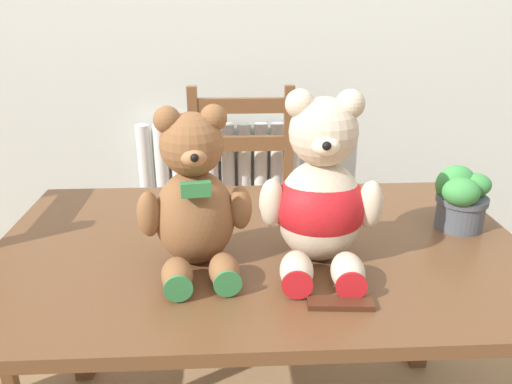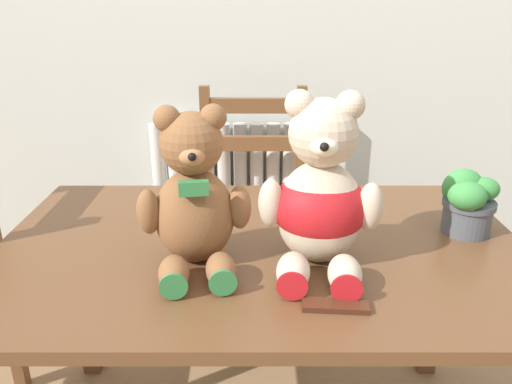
% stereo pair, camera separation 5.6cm
% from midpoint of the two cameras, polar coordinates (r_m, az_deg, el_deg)
% --- Properties ---
extents(radiator, '(0.73, 0.10, 0.78)m').
position_cam_midpoint_polar(radiator, '(2.30, -1.88, -2.52)').
color(radiator, silver).
rests_on(radiator, ground_plane).
extents(dining_table, '(1.32, 0.83, 0.71)m').
position_cam_midpoint_polar(dining_table, '(1.31, 1.87, -9.61)').
color(dining_table, brown).
rests_on(dining_table, ground_plane).
extents(wooden_chair_behind, '(0.43, 0.39, 0.96)m').
position_cam_midpoint_polar(wooden_chair_behind, '(2.05, 0.54, -2.48)').
color(wooden_chair_behind, brown).
rests_on(wooden_chair_behind, ground_plane).
extents(teddy_bear_left, '(0.26, 0.27, 0.37)m').
position_cam_midpoint_polar(teddy_bear_left, '(1.11, -5.60, -0.83)').
color(teddy_bear_left, brown).
rests_on(teddy_bear_left, dining_table).
extents(teddy_bear_right, '(0.28, 0.30, 0.40)m').
position_cam_midpoint_polar(teddy_bear_right, '(1.12, 8.84, -0.72)').
color(teddy_bear_right, beige).
rests_on(teddy_bear_right, dining_table).
extents(potted_plant, '(0.15, 0.15, 0.17)m').
position_cam_midpoint_polar(potted_plant, '(1.41, 24.19, -1.08)').
color(potted_plant, '#4C5156').
rests_on(potted_plant, dining_table).
extents(chocolate_bar, '(0.14, 0.05, 0.01)m').
position_cam_midpoint_polar(chocolate_bar, '(1.03, 10.70, -12.69)').
color(chocolate_bar, '#472314').
rests_on(chocolate_bar, dining_table).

